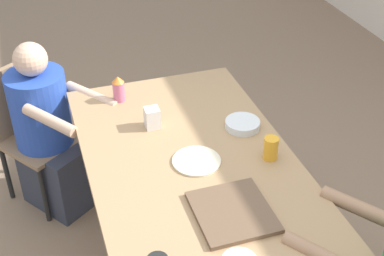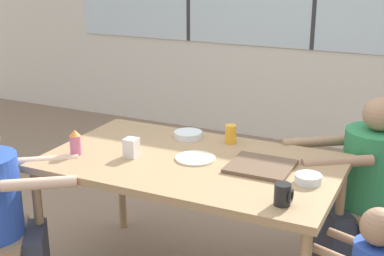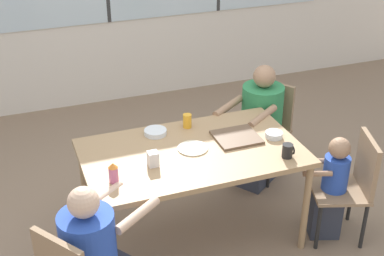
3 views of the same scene
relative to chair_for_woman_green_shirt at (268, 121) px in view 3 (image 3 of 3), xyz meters
The scene contains 14 objects.
ground_plane 1.29m from the chair_for_woman_green_shirt, 145.15° to the right, with size 16.00×16.00×0.00m, color #8C725B.
dining_table 1.21m from the chair_for_woman_green_shirt, 145.15° to the right, with size 1.56×0.92×0.77m.
chair_for_woman_green_shirt is the anchor object (origin of this frame).
chair_for_toddler 1.07m from the chair_for_woman_green_shirt, 81.94° to the right, with size 0.51×0.51×0.84m.
person_woman_green_shirt 0.17m from the chair_for_woman_green_shirt, 145.15° to the right, with size 0.73×0.66×1.07m.
person_toddler 1.02m from the chair_for_woman_green_shirt, 89.85° to the right, with size 0.39×0.29×0.85m.
food_tray_dark 0.92m from the chair_for_woman_green_shirt, 133.87° to the right, with size 0.32×0.30×0.02m.
coffee_mug 1.12m from the chair_for_woman_green_shirt, 111.19° to the right, with size 0.08×0.08×0.10m.
sippy_cup 1.85m from the chair_for_woman_green_shirt, 150.92° to the right, with size 0.06×0.06×0.14m.
juice_glass 1.01m from the chair_for_woman_green_shirt, 159.09° to the right, with size 0.07×0.07×0.11m.
milk_carton_small 1.55m from the chair_for_woman_green_shirt, 148.92° to the right, with size 0.07×0.07×0.10m.
bowl_white_shallow 0.85m from the chair_for_woman_green_shirt, 115.61° to the right, with size 0.13×0.13×0.04m.
bowl_cereal 1.25m from the chair_for_woman_green_shirt, 162.45° to the right, with size 0.17×0.17×0.04m.
plate_tortillas 1.21m from the chair_for_woman_green_shirt, 145.51° to the right, with size 0.22×0.22×0.01m.
Camera 3 is at (-1.13, -3.07, 2.71)m, focal length 50.00 mm.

